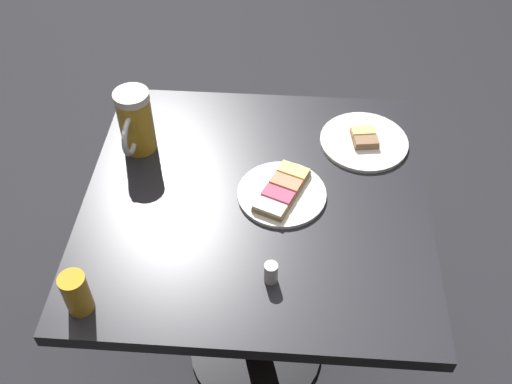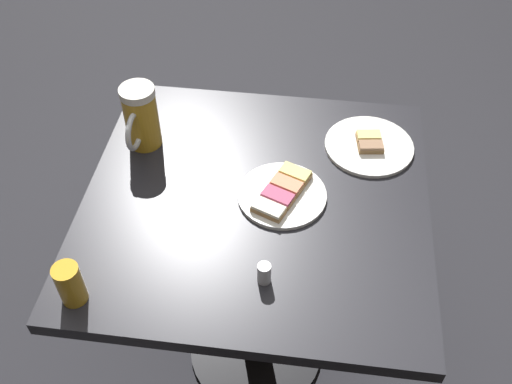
{
  "view_description": "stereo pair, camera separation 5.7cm",
  "coord_description": "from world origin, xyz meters",
  "px_view_note": "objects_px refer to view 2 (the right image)",
  "views": [
    {
      "loc": [
        -0.96,
        -0.07,
        1.82
      ],
      "look_at": [
        0.0,
        0.0,
        0.78
      ],
      "focal_mm": 41.13,
      "sensor_mm": 36.0,
      "label": 1
    },
    {
      "loc": [
        -0.96,
        -0.12,
        1.82
      ],
      "look_at": [
        0.0,
        0.0,
        0.78
      ],
      "focal_mm": 41.13,
      "sensor_mm": 36.0,
      "label": 2
    }
  ],
  "objects_px": {
    "beer_glass_small": "(70,284)",
    "plate_near": "(282,194)",
    "beer_mug": "(141,118)",
    "plate_far": "(369,145)",
    "salt_shaker": "(264,273)"
  },
  "relations": [
    {
      "from": "beer_mug",
      "to": "beer_glass_small",
      "type": "xyz_separation_m",
      "value": [
        -0.49,
        0.02,
        -0.04
      ]
    },
    {
      "from": "plate_far",
      "to": "plate_near",
      "type": "bearing_deg",
      "value": 134.29
    },
    {
      "from": "plate_near",
      "to": "beer_mug",
      "type": "height_order",
      "value": "beer_mug"
    },
    {
      "from": "beer_mug",
      "to": "salt_shaker",
      "type": "distance_m",
      "value": 0.54
    },
    {
      "from": "plate_near",
      "to": "plate_far",
      "type": "bearing_deg",
      "value": -45.71
    },
    {
      "from": "plate_far",
      "to": "beer_mug",
      "type": "xyz_separation_m",
      "value": [
        -0.06,
        0.59,
        0.08
      ]
    },
    {
      "from": "beer_glass_small",
      "to": "plate_near",
      "type": "bearing_deg",
      "value": -49.42
    },
    {
      "from": "salt_shaker",
      "to": "plate_near",
      "type": "bearing_deg",
      "value": -3.2
    },
    {
      "from": "plate_far",
      "to": "beer_glass_small",
      "type": "distance_m",
      "value": 0.83
    },
    {
      "from": "plate_far",
      "to": "beer_mug",
      "type": "height_order",
      "value": "beer_mug"
    },
    {
      "from": "beer_mug",
      "to": "beer_glass_small",
      "type": "bearing_deg",
      "value": 177.41
    },
    {
      "from": "plate_near",
      "to": "plate_far",
      "type": "distance_m",
      "value": 0.3
    },
    {
      "from": "beer_mug",
      "to": "beer_glass_small",
      "type": "distance_m",
      "value": 0.49
    },
    {
      "from": "beer_mug",
      "to": "beer_glass_small",
      "type": "height_order",
      "value": "beer_mug"
    },
    {
      "from": "plate_near",
      "to": "salt_shaker",
      "type": "height_order",
      "value": "salt_shaker"
    }
  ]
}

